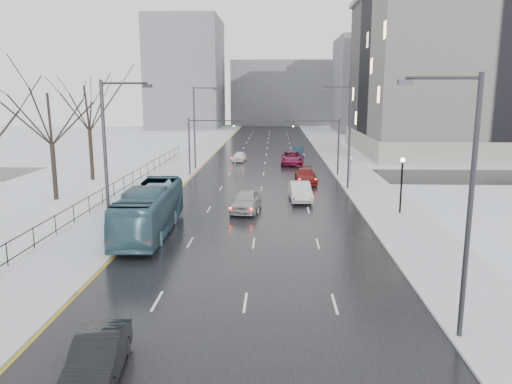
# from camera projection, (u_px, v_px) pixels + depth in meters

# --- Properties ---
(road) EXTENTS (16.00, 150.00, 0.04)m
(road) POSITION_uv_depth(u_px,v_px,m) (265.00, 161.00, 68.44)
(road) COLOR black
(road) RESTS_ON ground
(cross_road) EXTENTS (130.00, 10.00, 0.04)m
(cross_road) POSITION_uv_depth(u_px,v_px,m) (263.00, 175.00, 56.68)
(cross_road) COLOR black
(cross_road) RESTS_ON ground
(sidewalk_left) EXTENTS (5.00, 150.00, 0.16)m
(sidewalk_left) POSITION_uv_depth(u_px,v_px,m) (189.00, 160.00, 68.82)
(sidewalk_left) COLOR silver
(sidewalk_left) RESTS_ON ground
(sidewalk_right) EXTENTS (5.00, 150.00, 0.16)m
(sidewalk_right) POSITION_uv_depth(u_px,v_px,m) (342.00, 161.00, 68.04)
(sidewalk_right) COLOR silver
(sidewalk_right) RESTS_ON ground
(park_strip) EXTENTS (14.00, 150.00, 0.12)m
(park_strip) POSITION_uv_depth(u_px,v_px,m) (121.00, 160.00, 69.17)
(park_strip) COLOR white
(park_strip) RESTS_ON ground
(tree_park_d) EXTENTS (8.75, 8.75, 12.50)m
(tree_park_d) POSITION_uv_depth(u_px,v_px,m) (57.00, 201.00, 43.63)
(tree_park_d) COLOR black
(tree_park_d) RESTS_ON ground
(tree_park_e) EXTENTS (9.45, 9.45, 13.50)m
(tree_park_e) POSITION_uv_depth(u_px,v_px,m) (93.00, 181.00, 53.44)
(tree_park_e) COLOR black
(tree_park_e) RESTS_ON ground
(iron_fence) EXTENTS (0.06, 70.00, 1.30)m
(iron_fence) POSITION_uv_depth(u_px,v_px,m) (94.00, 201.00, 39.35)
(iron_fence) COLOR black
(iron_fence) RESTS_ON sidewalk_left
(streetlight_r_near) EXTENTS (2.95, 0.25, 10.00)m
(streetlight_r_near) POSITION_uv_depth(u_px,v_px,m) (465.00, 196.00, 18.05)
(streetlight_r_near) COLOR #2D2D33
(streetlight_r_near) RESTS_ON ground
(streetlight_r_mid) EXTENTS (2.95, 0.25, 10.00)m
(streetlight_r_mid) POSITION_uv_depth(u_px,v_px,m) (347.00, 132.00, 47.44)
(streetlight_r_mid) COLOR #2D2D33
(streetlight_r_mid) RESTS_ON ground
(streetlight_l_near) EXTENTS (2.95, 0.25, 10.00)m
(streetlight_l_near) POSITION_uv_depth(u_px,v_px,m) (109.00, 158.00, 28.45)
(streetlight_l_near) COLOR #2D2D33
(streetlight_l_near) RESTS_ON ground
(streetlight_l_far) EXTENTS (2.95, 0.25, 10.00)m
(streetlight_l_far) POSITION_uv_depth(u_px,v_px,m) (196.00, 124.00, 59.80)
(streetlight_l_far) COLOR #2D2D33
(streetlight_l_far) RESTS_ON ground
(lamppost_r_mid) EXTENTS (0.36, 0.36, 4.28)m
(lamppost_r_mid) POSITION_uv_depth(u_px,v_px,m) (402.00, 177.00, 38.06)
(lamppost_r_mid) COLOR black
(lamppost_r_mid) RESTS_ON sidewalk_right
(mast_signal_right) EXTENTS (6.10, 0.33, 6.50)m
(mast_signal_right) POSITION_uv_depth(u_px,v_px,m) (329.00, 140.00, 55.61)
(mast_signal_right) COLOR #2D2D33
(mast_signal_right) RESTS_ON ground
(mast_signal_left) EXTENTS (6.10, 0.33, 6.50)m
(mast_signal_left) POSITION_uv_depth(u_px,v_px,m) (198.00, 139.00, 56.15)
(mast_signal_left) COLOR #2D2D33
(mast_signal_left) RESTS_ON ground
(no_uturn_sign) EXTENTS (0.60, 0.06, 2.70)m
(no_uturn_sign) POSITION_uv_depth(u_px,v_px,m) (351.00, 161.00, 51.97)
(no_uturn_sign) COLOR #2D2D33
(no_uturn_sign) RESTS_ON sidewalk_right
(civic_building) EXTENTS (41.00, 31.00, 24.80)m
(civic_building) POSITION_uv_depth(u_px,v_px,m) (494.00, 80.00, 76.70)
(civic_building) COLOR gray
(civic_building) RESTS_ON ground
(bldg_far_right) EXTENTS (24.00, 20.00, 22.00)m
(bldg_far_right) POSITION_uv_depth(u_px,v_px,m) (387.00, 85.00, 119.13)
(bldg_far_right) COLOR slate
(bldg_far_right) RESTS_ON ground
(bldg_far_left) EXTENTS (18.00, 22.00, 28.00)m
(bldg_far_left) POSITION_uv_depth(u_px,v_px,m) (186.00, 74.00, 130.19)
(bldg_far_left) COLOR slate
(bldg_far_left) RESTS_ON ground
(bldg_far_center) EXTENTS (30.00, 18.00, 18.00)m
(bldg_far_center) POSITION_uv_depth(u_px,v_px,m) (285.00, 93.00, 144.91)
(bldg_far_center) COLOR slate
(bldg_far_center) RESTS_ON ground
(sedan_left_near) EXTENTS (1.98, 4.50, 1.44)m
(sedan_left_near) POSITION_uv_depth(u_px,v_px,m) (98.00, 357.00, 16.39)
(sedan_left_near) COLOR black
(sedan_left_near) RESTS_ON road
(bus) EXTENTS (3.01, 11.50, 3.18)m
(bus) POSITION_uv_depth(u_px,v_px,m) (150.00, 210.00, 33.13)
(bus) COLOR #395F6F
(bus) RESTS_ON road
(sedan_center_near) EXTENTS (2.58, 5.21, 1.71)m
(sedan_center_near) POSITION_uv_depth(u_px,v_px,m) (246.00, 200.00, 39.46)
(sedan_center_near) COLOR #A9A9AC
(sedan_center_near) RESTS_ON road
(sedan_right_near) EXTENTS (2.02, 5.06, 1.64)m
(sedan_right_near) POSITION_uv_depth(u_px,v_px,m) (300.00, 191.00, 43.36)
(sedan_right_near) COLOR silver
(sedan_right_near) RESTS_ON road
(sedan_right_cross) EXTENTS (2.88, 6.12, 1.69)m
(sedan_right_cross) POSITION_uv_depth(u_px,v_px,m) (292.00, 158.00, 65.07)
(sedan_right_cross) COLOR maroon
(sedan_right_cross) RESTS_ON road
(sedan_right_far) EXTENTS (2.28, 5.25, 1.50)m
(sedan_right_far) POSITION_uv_depth(u_px,v_px,m) (306.00, 176.00, 51.73)
(sedan_right_far) COLOR maroon
(sedan_right_far) RESTS_ON road
(sedan_center_far) EXTENTS (1.93, 4.07, 1.34)m
(sedan_center_far) POSITION_uv_depth(u_px,v_px,m) (240.00, 157.00, 67.85)
(sedan_center_far) COLOR white
(sedan_center_far) RESTS_ON road
(sedan_right_distant) EXTENTS (1.78, 4.78, 1.56)m
(sedan_right_distant) POSITION_uv_depth(u_px,v_px,m) (298.00, 152.00, 71.55)
(sedan_right_distant) COLOR #132739
(sedan_right_distant) RESTS_ON road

